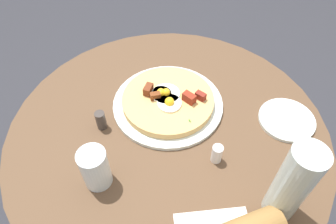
# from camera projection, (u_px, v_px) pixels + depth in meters

# --- Properties ---
(ground_plane) EXTENTS (6.00, 6.00, 0.00)m
(ground_plane) POSITION_uv_depth(u_px,v_px,m) (168.00, 224.00, 1.43)
(ground_plane) COLOR #2D2D33
(dining_table) EXTENTS (0.90, 0.90, 0.74)m
(dining_table) POSITION_uv_depth(u_px,v_px,m) (168.00, 161.00, 1.01)
(dining_table) COLOR brown
(dining_table) RESTS_ON ground_plane
(pizza_plate) EXTENTS (0.33, 0.33, 0.01)m
(pizza_plate) POSITION_uv_depth(u_px,v_px,m) (168.00, 104.00, 0.92)
(pizza_plate) COLOR silver
(pizza_plate) RESTS_ON dining_table
(breakfast_pizza) EXTENTS (0.27, 0.27, 0.05)m
(breakfast_pizza) POSITION_uv_depth(u_px,v_px,m) (168.00, 100.00, 0.91)
(breakfast_pizza) COLOR tan
(breakfast_pizza) RESTS_ON pizza_plate
(bread_plate) EXTENTS (0.16, 0.16, 0.01)m
(bread_plate) POSITION_uv_depth(u_px,v_px,m) (287.00, 120.00, 0.89)
(bread_plate) COLOR silver
(bread_plate) RESTS_ON dining_table
(water_glass) EXTENTS (0.07, 0.07, 0.11)m
(water_glass) POSITION_uv_depth(u_px,v_px,m) (95.00, 168.00, 0.72)
(water_glass) COLOR silver
(water_glass) RESTS_ON dining_table
(water_bottle) EXTENTS (0.07, 0.07, 0.23)m
(water_bottle) POSITION_uv_depth(u_px,v_px,m) (292.00, 184.00, 0.63)
(water_bottle) COLOR silver
(water_bottle) RESTS_ON dining_table
(salt_shaker) EXTENTS (0.03, 0.03, 0.06)m
(salt_shaker) POSITION_uv_depth(u_px,v_px,m) (217.00, 154.00, 0.79)
(salt_shaker) COLOR white
(salt_shaker) RESTS_ON dining_table
(pepper_shaker) EXTENTS (0.03, 0.03, 0.06)m
(pepper_shaker) POSITION_uv_depth(u_px,v_px,m) (101.00, 120.00, 0.86)
(pepper_shaker) COLOR #3F3833
(pepper_shaker) RESTS_ON dining_table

